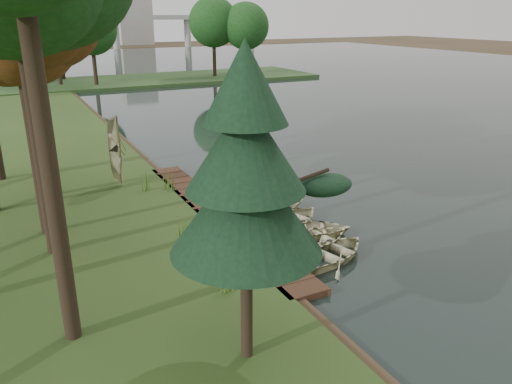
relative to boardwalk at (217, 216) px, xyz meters
name	(u,v)px	position (x,y,z in m)	size (l,w,h in m)	color
ground	(247,213)	(1.60, 0.00, -0.15)	(300.00, 300.00, 0.00)	#3D2F1D
water	(416,102)	(31.60, 20.00, -0.12)	(130.00, 200.00, 0.05)	black
boardwalk	(217,216)	(0.00, 0.00, 0.00)	(1.60, 16.00, 0.30)	#3B2316
peninsula	(141,81)	(9.60, 50.00, 0.08)	(50.00, 14.00, 0.45)	#2A461F
far_trees	(112,34)	(6.27, 50.00, 6.28)	(45.60, 5.60, 8.80)	black
bridge	(84,21)	(13.91, 120.00, 6.93)	(95.90, 4.00, 8.60)	#A5A5A0
building_a	(133,13)	(31.60, 140.00, 8.85)	(10.00, 8.00, 18.00)	#A5A5A0
building_b	(7,25)	(-3.40, 145.00, 5.85)	(8.00, 8.00, 12.00)	#A5A5A0
rowboat_0	(332,251)	(2.35, -5.85, 0.27)	(2.54, 3.56, 0.74)	tan
rowboat_1	(314,238)	(2.39, -4.57, 0.27)	(2.55, 3.56, 0.74)	tan
rowboat_2	(311,228)	(2.83, -3.62, 0.26)	(2.45, 3.44, 0.71)	tan
rowboat_3	(291,218)	(2.64, -2.34, 0.27)	(2.52, 3.53, 0.73)	tan
rowboat_4	(272,206)	(2.55, -0.74, 0.28)	(2.60, 3.64, 0.75)	tan
rowboat_5	(256,199)	(2.31, 0.47, 0.30)	(2.75, 3.85, 0.80)	tan
rowboat_6	(245,192)	(2.33, 1.82, 0.22)	(2.18, 3.06, 0.63)	tan
rowboat_7	(239,185)	(2.52, 2.91, 0.23)	(2.24, 3.14, 0.65)	#286870
rowboat_8	(231,177)	(2.64, 4.15, 0.29)	(2.70, 3.78, 0.78)	tan
stored_rowboat	(121,178)	(-3.04, 5.99, 0.53)	(2.65, 3.71, 0.77)	tan
tree_2	(15,26)	(-7.23, 1.31, 8.45)	(4.07, 4.07, 10.13)	black
tree_4	(12,1)	(-6.99, 6.07, 9.38)	(4.89, 4.89, 11.39)	black
pine_tree	(246,172)	(-3.21, -9.79, 5.33)	(3.80, 3.80, 8.24)	black
reeds_0	(225,277)	(-2.38, -6.45, 0.63)	(0.60, 0.60, 0.97)	#3F661E
reeds_1	(181,227)	(-2.28, -1.70, 0.58)	(0.60, 0.60, 0.86)	#3F661E
reeds_2	(145,181)	(-2.12, 4.54, 0.69)	(0.60, 0.60, 1.08)	#3F661E
reeds_3	(168,181)	(-1.00, 4.14, 0.64)	(0.60, 0.60, 0.98)	#3F661E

